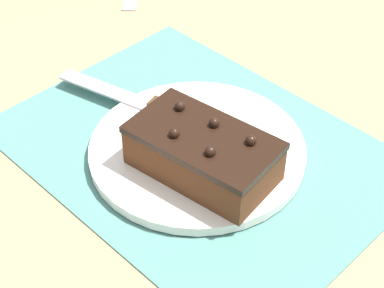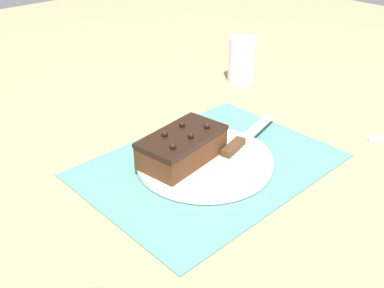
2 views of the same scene
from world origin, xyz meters
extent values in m
plane|color=#9E7F5B|center=(0.00, 0.00, 0.00)|extent=(3.00, 3.00, 0.00)
cube|color=slate|center=(0.00, 0.00, 0.00)|extent=(0.46, 0.34, 0.00)
cylinder|color=white|center=(0.01, -0.01, 0.01)|extent=(0.26, 0.26, 0.01)
cube|color=#512D19|center=(0.04, -0.03, 0.04)|extent=(0.17, 0.11, 0.05)
cube|color=black|center=(0.04, -0.03, 0.07)|extent=(0.17, 0.11, 0.01)
sphere|color=black|center=(-0.01, -0.02, 0.07)|extent=(0.01, 0.01, 0.01)
sphere|color=black|center=(0.02, -0.06, 0.07)|extent=(0.01, 0.01, 0.01)
sphere|color=black|center=(0.04, -0.01, 0.07)|extent=(0.01, 0.01, 0.01)
sphere|color=black|center=(0.07, -0.05, 0.07)|extent=(0.01, 0.01, 0.01)
sphere|color=black|center=(0.09, -0.01, 0.07)|extent=(0.01, 0.01, 0.01)
cube|color=#472D19|center=(-0.05, 0.01, 0.02)|extent=(0.07, 0.04, 0.01)
cube|color=#B7BABF|center=(-0.15, -0.01, 0.02)|extent=(0.14, 0.06, 0.00)
cylinder|color=white|center=(-0.37, -0.24, 0.06)|extent=(0.07, 0.07, 0.12)
cube|color=#B7BABF|center=(-0.33, 0.17, 0.00)|extent=(0.05, 0.05, 0.01)
camera|label=1|loc=(0.40, -0.41, 0.52)|focal=60.00mm
camera|label=2|loc=(0.52, 0.50, 0.46)|focal=42.00mm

